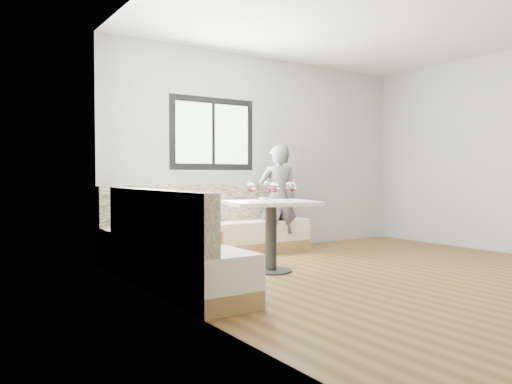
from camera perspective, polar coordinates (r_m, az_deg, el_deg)
room at (r=5.52m, az=15.04°, el=5.29°), size 5.01×5.01×2.81m
banquette at (r=5.86m, az=-6.78°, el=-5.43°), size 2.90×2.80×0.95m
table at (r=5.59m, az=1.73°, el=-3.07°), size 1.12×0.96×0.79m
person at (r=7.00m, az=2.54°, el=-0.76°), size 0.63×0.50×1.50m
olive_ramekin at (r=5.66m, az=0.82°, el=-0.79°), size 0.10×0.10×0.04m
wine_glass_a at (r=5.31m, az=-0.57°, el=0.47°), size 0.10×0.10×0.22m
wine_glass_b at (r=5.35m, az=2.15°, el=0.48°), size 0.10×0.10×0.22m
wine_glass_c at (r=5.56m, az=4.09°, el=0.54°), size 0.10×0.10×0.22m
wine_glass_d at (r=5.68m, az=1.35°, el=0.57°), size 0.10×0.10×0.22m
wine_glass_e at (r=5.74m, az=3.87°, el=0.58°), size 0.10×0.10×0.22m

